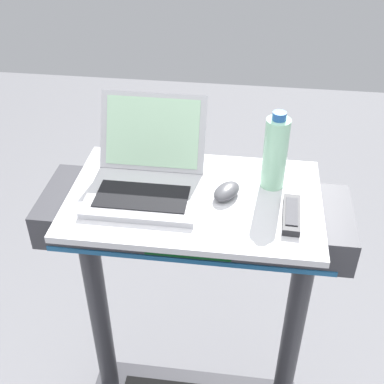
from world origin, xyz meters
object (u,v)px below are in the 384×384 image
at_px(laptop, 146,174).
at_px(tv_remote, 291,214).
at_px(computer_mouse, 227,191).
at_px(water_bottle, 275,153).

bearing_deg(laptop, tv_remote, -12.49).
height_order(computer_mouse, water_bottle, water_bottle).
bearing_deg(laptop, computer_mouse, -3.64).
relative_size(laptop, water_bottle, 1.40).
bearing_deg(water_bottle, computer_mouse, -150.21).
xyz_separation_m(computer_mouse, water_bottle, (0.13, 0.07, 0.09)).
xyz_separation_m(laptop, tv_remote, (0.41, -0.09, -0.04)).
relative_size(computer_mouse, water_bottle, 0.42).
distance_m(water_bottle, tv_remote, 0.19).
relative_size(computer_mouse, tv_remote, 0.62).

